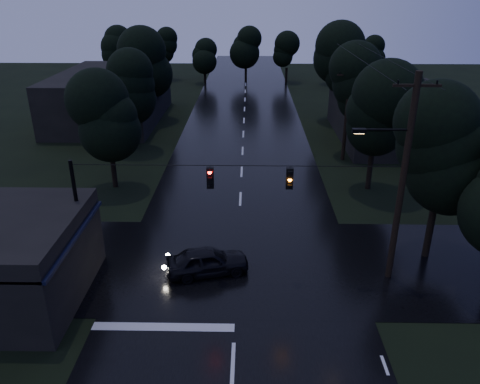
{
  "coord_description": "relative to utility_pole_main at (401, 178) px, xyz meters",
  "views": [
    {
      "loc": [
        0.54,
        -8.63,
        13.19
      ],
      "look_at": [
        0.09,
        14.33,
        3.03
      ],
      "focal_mm": 35.0,
      "sensor_mm": 36.0,
      "label": 1
    }
  ],
  "objects": [
    {
      "name": "building_far_right",
      "position": [
        6.59,
        23.0,
        -3.06
      ],
      "size": [
        10.0,
        14.0,
        4.4
      ],
      "primitive_type": "cube",
      "color": "black",
      "rests_on": "ground"
    },
    {
      "name": "anchor_pole_left",
      "position": [
        -14.91,
        0.0,
        -2.26
      ],
      "size": [
        0.18,
        0.18,
        6.0
      ],
      "primitive_type": "cylinder",
      "color": "black",
      "rests_on": "ground"
    },
    {
      "name": "utility_pole_far",
      "position": [
        0.89,
        17.0,
        -1.38
      ],
      "size": [
        2.0,
        0.3,
        7.5
      ],
      "color": "black",
      "rests_on": "ground"
    },
    {
      "name": "span_signals",
      "position": [
        -6.85,
        -0.01,
        -0.01
      ],
      "size": [
        15.0,
        0.37,
        1.12
      ],
      "color": "black",
      "rests_on": "ground"
    },
    {
      "name": "main_road",
      "position": [
        -7.41,
        19.0,
        -5.26
      ],
      "size": [
        12.0,
        120.0,
        0.02
      ],
      "primitive_type": "cube",
      "color": "black",
      "rests_on": "ground"
    },
    {
      "name": "tree_right_c",
      "position": [
        2.79,
        29.0,
        1.11
      ],
      "size": [
        4.76,
        4.76,
        10.03
      ],
      "color": "black",
      "rests_on": "ground"
    },
    {
      "name": "tree_corner_near",
      "position": [
        2.59,
        2.0,
        0.74
      ],
      "size": [
        4.48,
        4.48,
        9.44
      ],
      "color": "black",
      "rests_on": "ground"
    },
    {
      "name": "tree_right_b",
      "position": [
        2.19,
        19.0,
        0.74
      ],
      "size": [
        4.48,
        4.48,
        9.44
      ],
      "color": "black",
      "rests_on": "ground"
    },
    {
      "name": "building_far_left",
      "position": [
        -21.41,
        29.0,
        -2.76
      ],
      "size": [
        10.0,
        16.0,
        5.0
      ],
      "primitive_type": "cube",
      "color": "black",
      "rests_on": "ground"
    },
    {
      "name": "utility_pole_main",
      "position": [
        0.0,
        0.0,
        0.0
      ],
      "size": [
        3.5,
        0.3,
        10.0
      ],
      "color": "black",
      "rests_on": "ground"
    },
    {
      "name": "cross_street",
      "position": [
        -7.41,
        1.0,
        -5.26
      ],
      "size": [
        60.0,
        9.0,
        0.02
      ],
      "primitive_type": "cube",
      "color": "black",
      "rests_on": "ground"
    },
    {
      "name": "tree_right_a",
      "position": [
        1.59,
        11.0,
        0.36
      ],
      "size": [
        4.2,
        4.2,
        8.85
      ],
      "color": "black",
      "rests_on": "ground"
    },
    {
      "name": "car",
      "position": [
        -8.88,
        0.13,
        -4.56
      ],
      "size": [
        4.36,
        2.6,
        1.39
      ],
      "primitive_type": "imported",
      "rotation": [
        0.0,
        0.0,
        1.82
      ],
      "color": "black",
      "rests_on": "ground"
    },
    {
      "name": "tree_left_a",
      "position": [
        -16.41,
        11.0,
        -0.02
      ],
      "size": [
        3.92,
        3.92,
        8.26
      ],
      "color": "black",
      "rests_on": "ground"
    },
    {
      "name": "tree_left_b",
      "position": [
        -17.01,
        19.0,
        0.36
      ],
      "size": [
        4.2,
        4.2,
        8.85
      ],
      "color": "black",
      "rests_on": "ground"
    },
    {
      "name": "tree_left_c",
      "position": [
        -17.61,
        29.0,
        0.74
      ],
      "size": [
        4.48,
        4.48,
        9.44
      ],
      "color": "black",
      "rests_on": "ground"
    }
  ]
}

